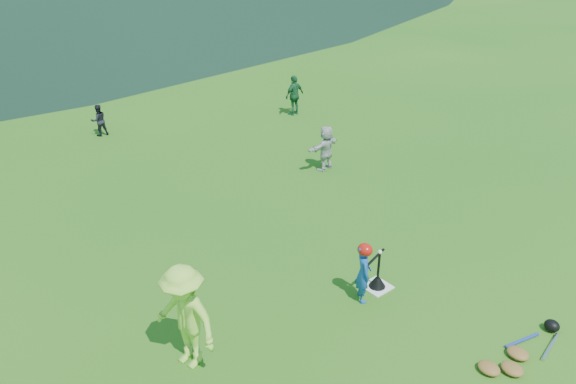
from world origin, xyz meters
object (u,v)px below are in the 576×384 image
at_px(fielder_b, 99,120).
at_px(equipment_pile, 519,354).
at_px(batter_child, 363,273).
at_px(home_plate, 377,286).
at_px(adult_coach, 185,317).
at_px(batting_tee, 377,281).
at_px(fielder_c, 294,95).
at_px(fielder_d, 326,148).

xyz_separation_m(fielder_b, equipment_pile, (1.21, -12.69, -0.40)).
distance_m(batter_child, equipment_pile, 2.64).
xyz_separation_m(home_plate, equipment_pile, (0.36, -2.52, 0.06)).
bearing_deg(fielder_b, adult_coach, 77.41).
distance_m(batter_child, batting_tee, 0.62).
distance_m(home_plate, batting_tee, 0.12).
bearing_deg(home_plate, batter_child, -172.14).
bearing_deg(batting_tee, equipment_pile, -81.85).
height_order(batter_child, fielder_c, fielder_c).
distance_m(batter_child, fielder_b, 10.23).
bearing_deg(batter_child, equipment_pile, -128.88).
distance_m(fielder_c, fielder_d, 4.26).
distance_m(fielder_c, equipment_pile, 11.41).
bearing_deg(fielder_d, batter_child, 45.21).
relative_size(fielder_b, fielder_c, 0.73).
bearing_deg(home_plate, fielder_d, 58.02).
height_order(home_plate, fielder_b, fielder_b).
bearing_deg(fielder_c, batting_tee, 52.78).
distance_m(home_plate, batter_child, 0.70).
distance_m(adult_coach, fielder_c, 11.15).
xyz_separation_m(fielder_d, equipment_pile, (-2.31, -6.80, -0.52)).
bearing_deg(fielder_d, adult_coach, 22.41).
bearing_deg(fielder_c, batter_child, 50.64).
distance_m(home_plate, fielder_d, 5.07).
bearing_deg(batting_tee, home_plate, 0.00).
height_order(fielder_c, fielder_d, fielder_c).
xyz_separation_m(home_plate, batting_tee, (0.00, 0.00, 0.12)).
relative_size(fielder_b, batting_tee, 1.37).
bearing_deg(equipment_pile, fielder_c, 67.42).
height_order(home_plate, batter_child, batter_child).
xyz_separation_m(adult_coach, equipment_pile, (3.88, -3.02, -0.78)).
bearing_deg(fielder_b, fielder_d, 123.67).
xyz_separation_m(batter_child, equipment_pile, (0.82, -2.46, -0.47)).
relative_size(home_plate, batter_child, 0.42).
xyz_separation_m(fielder_c, equipment_pile, (-4.37, -10.52, -0.57)).
bearing_deg(batting_tee, batter_child, -172.14).
height_order(adult_coach, fielder_c, adult_coach).
height_order(fielder_d, equipment_pile, fielder_d).
bearing_deg(batting_tee, fielder_d, 58.02).
bearing_deg(fielder_d, equipment_pile, 62.23).
height_order(batter_child, fielder_d, fielder_d).
height_order(batter_child, batting_tee, batter_child).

